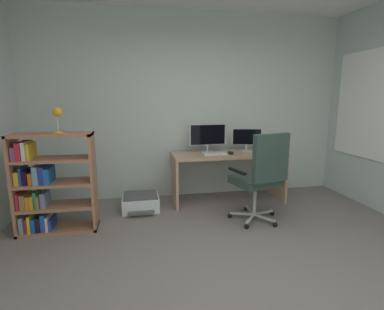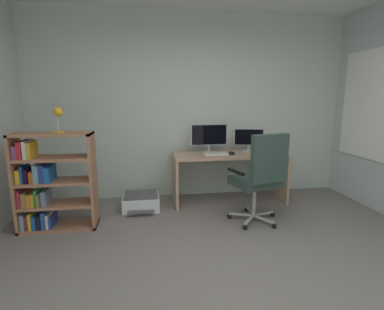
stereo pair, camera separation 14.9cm
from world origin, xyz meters
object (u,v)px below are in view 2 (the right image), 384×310
Objects in this scene: computer_mouse at (231,153)px; printer at (141,201)px; monitor_main at (209,136)px; monitor_secondary at (249,138)px; keyboard at (216,154)px; desk_lamp at (58,115)px; office_chair at (261,175)px; bookshelf at (48,184)px; desk at (229,165)px.

computer_mouse is 1.43m from printer.
monitor_secondary is (0.61, 0.00, -0.05)m from monitor_main.
keyboard is 0.67× the size of printer.
keyboard is at bearing 15.45° from desk_lamp.
desk_lamp is at bearing -152.09° from printer.
office_chair is at bearing -100.60° from monitor_secondary.
office_chair is 2.40m from desk_lamp.
computer_mouse is 0.09× the size of bookshelf.
bookshelf is (-2.33, -0.51, -0.21)m from computer_mouse.
monitor_main is 0.31m from keyboard.
printer is (-1.07, -0.08, -0.63)m from keyboard.
desk is at bearing 15.41° from desk_lamp.
office_chair is at bearing -79.00° from computer_mouse.
monitor_secondary is 0.87× the size of printer.
computer_mouse is at bearing -9.82° from keyboard.
monitor_secondary is at bearing 21.03° from desk.
computer_mouse is (0.29, -0.21, -0.23)m from monitor_main.
desk is at bearing -24.39° from monitor_main.
office_chair is (0.15, -0.84, 0.08)m from desk.
office_chair is 0.99× the size of bookshelf.
bookshelf reaches higher than computer_mouse.
computer_mouse reaches higher than desk.
computer_mouse is at bearing -146.97° from monitor_secondary.
desk_lamp is (-1.86, -0.71, 0.36)m from monitor_main.
bookshelf is (-2.10, -0.53, -0.20)m from keyboard.
printer is at bearing -176.92° from computer_mouse.
computer_mouse is at bearing -35.92° from monitor_main.
desk is at bearing -158.97° from monitor_secondary.
desk is 2.92× the size of monitor_main.
monitor_main is at bearing 19.31° from bookshelf.
monitor_main is 2.02m from desk_lamp.
office_chair reaches higher than desk.
bookshelf is 0.81m from desk_lamp.
monitor_main is 0.50× the size of office_chair.
monitor_secondary is 0.60m from keyboard.
computer_mouse is at bearing 100.25° from office_chair.
monitor_main is 2.20m from bookshelf.
desk_lamp is (-2.14, -0.51, 0.59)m from computer_mouse.
desk_lamp is at bearing -164.59° from desk.
computer_mouse is 0.78m from office_chair.
desk is 1.43× the size of bookshelf.
monitor_main is (-0.28, 0.13, 0.43)m from desk.
keyboard is (-0.21, -0.06, 0.19)m from desk.
keyboard is (-0.54, -0.18, -0.19)m from monitor_secondary.
desk is 3.65× the size of monitor_secondary.
monitor_main is 1.63× the size of keyboard.
monitor_main is 0.49× the size of bookshelf.
desk is 1.45× the size of office_chair.
monitor_main is 1.35m from printer.
monitor_secondary is at bearing 79.40° from office_chair.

